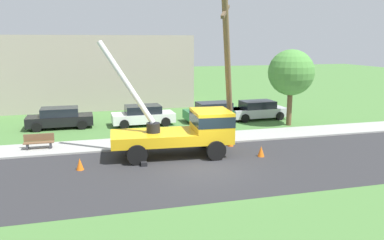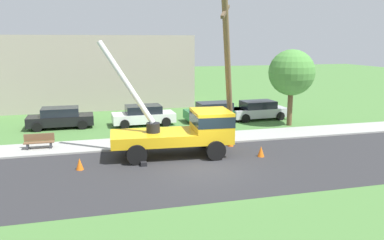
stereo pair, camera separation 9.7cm
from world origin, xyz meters
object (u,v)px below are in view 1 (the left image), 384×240
parked_sedan_green (214,112)px  parked_sedan_black (60,118)px  traffic_cone_behind (80,164)px  roadside_tree_near (291,73)px  traffic_cone_curbside (230,141)px  parked_sedan_silver (257,110)px  park_bench (39,142)px  utility_truck (187,129)px  leaning_utility_pole (228,70)px  traffic_cone_ahead (261,151)px  parked_sedan_white (143,115)px

parked_sedan_green → parked_sedan_black: bearing=177.3°
traffic_cone_behind → roadside_tree_near: (14.36, 6.41, 3.46)m
parked_sedan_black → parked_sedan_green: 11.03m
traffic_cone_curbside → parked_sedan_black: bearing=141.9°
parked_sedan_silver → park_bench: bearing=-162.2°
park_bench → roadside_tree_near: bearing=7.9°
roadside_tree_near → parked_sedan_black: bearing=168.1°
parked_sedan_green → roadside_tree_near: 6.27m
traffic_cone_behind → parked_sedan_black: 9.83m
utility_truck → traffic_cone_behind: (-5.48, -1.10, -1.13)m
leaning_utility_pole → traffic_cone_ahead: leaning_utility_pole is taller
traffic_cone_curbside → parked_sedan_white: bearing=119.5°
traffic_cone_ahead → parked_sedan_silver: (3.99, 9.27, 0.43)m
traffic_cone_behind → traffic_cone_curbside: bearing=14.4°
traffic_cone_curbside → roadside_tree_near: roadside_tree_near is taller
leaning_utility_pole → traffic_cone_behind: (-8.03, -2.01, -4.07)m
traffic_cone_ahead → traffic_cone_curbside: 2.51m
park_bench → roadside_tree_near: (16.55, 2.29, 3.27)m
utility_truck → leaning_utility_pole: 4.00m
parked_sedan_black → park_bench: size_ratio=2.76×
utility_truck → traffic_cone_ahead: 4.03m
parked_sedan_silver → park_bench: 16.07m
utility_truck → leaning_utility_pole: leaning_utility_pole is taller
traffic_cone_behind → traffic_cone_curbside: 8.58m
parked_sedan_silver → roadside_tree_near: (1.26, -2.63, 3.02)m
parked_sedan_green → roadside_tree_near: (4.71, -2.81, 3.02)m
traffic_cone_ahead → traffic_cone_curbside: size_ratio=1.00×
utility_truck → roadside_tree_near: 10.60m
traffic_cone_ahead → park_bench: 12.12m
parked_sedan_white → traffic_cone_behind: bearing=-115.2°
traffic_cone_curbside → roadside_tree_near: bearing=35.2°
traffic_cone_ahead → parked_sedan_silver: bearing=66.7°
traffic_cone_ahead → traffic_cone_behind: same height
traffic_cone_behind → parked_sedan_silver: bearing=34.6°
traffic_cone_ahead → roadside_tree_near: roadside_tree_near is taller
park_bench → parked_sedan_black: bearing=81.7°
traffic_cone_curbside → parked_sedan_green: size_ratio=0.13×
parked_sedan_white → parked_sedan_green: same height
park_bench → leaning_utility_pole: bearing=-11.7°
utility_truck → leaning_utility_pole: size_ratio=0.79×
utility_truck → parked_sedan_white: utility_truck is taller
park_bench → parked_sedan_white: bearing=37.9°
parked_sedan_black → leaning_utility_pole: bearing=-39.4°
parked_sedan_black → parked_sedan_green: (11.02, -0.51, 0.00)m
parked_sedan_white → roadside_tree_near: bearing=-15.5°
parked_sedan_black → parked_sedan_green: size_ratio=0.99×
traffic_cone_behind → roadside_tree_near: 16.10m
utility_truck → parked_sedan_white: 8.20m
roadside_tree_near → parked_sedan_white: bearing=164.5°
traffic_cone_behind → parked_sedan_green: size_ratio=0.13×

